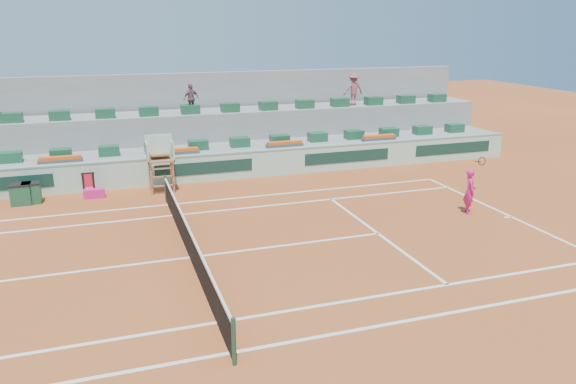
% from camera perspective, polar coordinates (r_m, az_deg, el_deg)
% --- Properties ---
extents(ground, '(90.00, 90.00, 0.00)m').
position_cam_1_polar(ground, '(17.52, -9.93, -6.57)').
color(ground, '#97441D').
rests_on(ground, ground).
extents(seating_tier_lower, '(36.00, 4.00, 1.20)m').
position_cam_1_polar(seating_tier_lower, '(27.49, -13.47, 3.11)').
color(seating_tier_lower, gray).
rests_on(seating_tier_lower, ground).
extents(seating_tier_upper, '(36.00, 2.40, 2.60)m').
position_cam_1_polar(seating_tier_upper, '(28.90, -13.87, 5.16)').
color(seating_tier_upper, gray).
rests_on(seating_tier_upper, ground).
extents(stadium_back_wall, '(36.00, 0.40, 4.40)m').
position_cam_1_polar(stadium_back_wall, '(30.32, -14.26, 7.39)').
color(stadium_back_wall, gray).
rests_on(stadium_back_wall, ground).
extents(player_bag, '(0.83, 0.37, 0.37)m').
position_cam_1_polar(player_bag, '(24.31, -19.07, -0.14)').
color(player_bag, '#DD1C80').
rests_on(player_bag, ground).
extents(spectator_mid, '(0.92, 0.67, 1.45)m').
position_cam_1_polar(spectator_mid, '(28.36, -9.80, 9.34)').
color(spectator_mid, '#734C58').
rests_on(spectator_mid, seating_tier_upper).
extents(spectator_right, '(1.17, 0.73, 1.74)m').
position_cam_1_polar(spectator_right, '(30.94, 6.65, 10.34)').
color(spectator_right, '#904853').
rests_on(spectator_right, seating_tier_upper).
extents(court_lines, '(23.89, 11.09, 0.01)m').
position_cam_1_polar(court_lines, '(17.52, -9.93, -6.56)').
color(court_lines, white).
rests_on(court_lines, ground).
extents(tennis_net, '(0.10, 11.97, 1.10)m').
position_cam_1_polar(tennis_net, '(17.32, -10.02, -4.97)').
color(tennis_net, black).
rests_on(tennis_net, ground).
extents(advertising_hoarding, '(36.00, 0.34, 1.26)m').
position_cam_1_polar(advertising_hoarding, '(25.35, -12.94, 2.09)').
color(advertising_hoarding, '#ABD7BF').
rests_on(advertising_hoarding, ground).
extents(umpire_chair, '(1.10, 0.90, 2.40)m').
position_cam_1_polar(umpire_chair, '(24.17, -12.88, 3.61)').
color(umpire_chair, '#955D38').
rests_on(umpire_chair, ground).
extents(seat_row_lower, '(32.90, 0.60, 0.44)m').
position_cam_1_polar(seat_row_lower, '(26.43, -13.40, 4.41)').
color(seat_row_lower, '#1A4E32').
rests_on(seat_row_lower, seating_tier_lower).
extents(seat_row_upper, '(32.90, 0.60, 0.44)m').
position_cam_1_polar(seat_row_upper, '(28.06, -13.97, 7.97)').
color(seat_row_upper, '#1A4E32').
rests_on(seat_row_upper, seating_tier_upper).
extents(flower_planters, '(26.80, 0.36, 0.28)m').
position_cam_1_polar(flower_planters, '(25.59, -16.55, 3.57)').
color(flower_planters, '#494949').
rests_on(flower_planters, seating_tier_lower).
extents(drink_cooler_a, '(0.69, 0.60, 0.84)m').
position_cam_1_polar(drink_cooler_a, '(24.46, -24.57, -0.08)').
color(drink_cooler_a, '#184A2E').
rests_on(drink_cooler_a, ground).
extents(drink_cooler_b, '(0.79, 0.69, 0.84)m').
position_cam_1_polar(drink_cooler_b, '(24.47, -25.50, -0.19)').
color(drink_cooler_b, '#184A2E').
rests_on(drink_cooler_b, ground).
extents(towel_rack, '(0.53, 0.09, 1.03)m').
position_cam_1_polar(towel_rack, '(24.41, -19.61, 0.90)').
color(towel_rack, black).
rests_on(towel_rack, ground).
extents(tennis_player, '(0.61, 0.92, 2.28)m').
position_cam_1_polar(tennis_player, '(22.05, 17.99, 0.11)').
color(tennis_player, '#DD1C80').
rests_on(tennis_player, ground).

